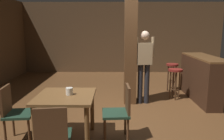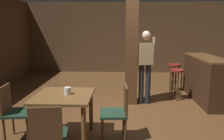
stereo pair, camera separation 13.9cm
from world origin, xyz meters
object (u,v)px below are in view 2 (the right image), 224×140
at_px(dining_table, 64,103).
at_px(chair_east, 118,110).
at_px(chair_west, 14,110).
at_px(napkin_cup, 68,91).
at_px(standing_person, 145,62).
at_px(bar_stool_near, 177,77).
at_px(chair_south, 48,135).
at_px(bar_stool_mid, 175,71).
at_px(bar_counter, 202,78).

relative_size(dining_table, chair_east, 1.00).
relative_size(chair_west, napkin_cup, 7.91).
xyz_separation_m(standing_person, bar_stool_near, (0.84, 0.33, -0.42)).
bearing_deg(bar_stool_near, chair_east, -124.19).
distance_m(chair_south, bar_stool_near, 3.74).
distance_m(standing_person, bar_stool_mid, 1.50).
distance_m(dining_table, bar_stool_near, 3.13).
height_order(chair_south, bar_stool_mid, chair_south).
bearing_deg(bar_stool_near, napkin_cup, -136.67).
bearing_deg(chair_west, dining_table, 2.42).
relative_size(chair_east, standing_person, 0.52).
distance_m(napkin_cup, bar_counter, 3.53).
xyz_separation_m(napkin_cup, bar_stool_near, (2.23, 2.11, -0.23)).
bearing_deg(chair_south, bar_counter, 45.65).
xyz_separation_m(dining_table, bar_stool_near, (2.29, 2.13, -0.03)).
bearing_deg(chair_east, napkin_cup, 179.65).
xyz_separation_m(chair_west, napkin_cup, (0.86, 0.06, 0.30)).
distance_m(chair_south, bar_counter, 4.12).
bearing_deg(dining_table, napkin_cup, 20.16).
distance_m(napkin_cup, standing_person, 2.27).
distance_m(chair_east, bar_stool_near, 2.56).
distance_m(standing_person, bar_stool_near, 0.99).
distance_m(chair_east, bar_counter, 2.92).
height_order(dining_table, chair_south, chair_south).
distance_m(chair_east, chair_west, 1.66).
relative_size(chair_east, bar_stool_near, 1.15).
relative_size(chair_south, bar_counter, 0.47).
bearing_deg(standing_person, chair_west, -140.97).
relative_size(bar_counter, bar_stool_mid, 2.40).
height_order(chair_west, chair_south, same).
bearing_deg(bar_counter, chair_east, -134.40).
height_order(bar_counter, bar_stool_near, bar_counter).
bearing_deg(chair_west, napkin_cup, 3.69).
bearing_deg(bar_stool_mid, chair_west, -137.90).
xyz_separation_m(chair_south, bar_stool_near, (2.27, 2.97, 0.07)).
xyz_separation_m(chair_west, bar_stool_near, (3.10, 2.16, 0.07)).
bearing_deg(napkin_cup, standing_person, 51.78).
bearing_deg(bar_stool_near, chair_west, -145.05).
bearing_deg(bar_stool_near, bar_stool_mid, 80.93).
distance_m(chair_south, standing_person, 3.04).
xyz_separation_m(bar_counter, bar_stool_near, (-0.61, 0.03, 0.02)).
xyz_separation_m(dining_table, chair_west, (-0.80, -0.03, -0.11)).
relative_size(dining_table, bar_stool_mid, 1.12).
xyz_separation_m(chair_east, bar_counter, (2.04, 2.09, 0.05)).
relative_size(napkin_cup, bar_counter, 0.06).
height_order(dining_table, bar_stool_mid, bar_stool_mid).
height_order(napkin_cup, standing_person, standing_person).
bearing_deg(napkin_cup, bar_counter, 36.22).
distance_m(dining_table, napkin_cup, 0.20).
bearing_deg(bar_stool_mid, standing_person, -131.67).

